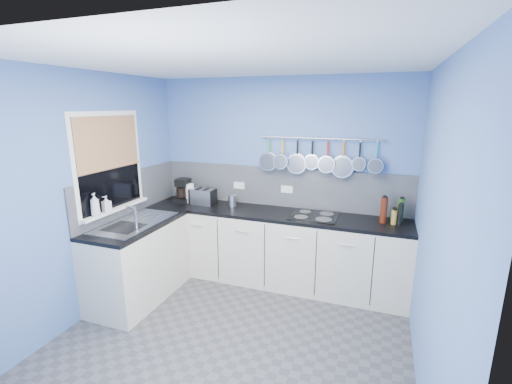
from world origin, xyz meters
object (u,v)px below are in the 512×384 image
Objects in this scene: soap_bottle_a at (95,205)px; paper_towel at (190,193)px; coffee_maker at (182,191)px; hob at (314,216)px; soap_bottle_b at (106,204)px; canister at (232,201)px; toaster at (203,197)px.

soap_bottle_a is 1.32m from paper_towel.
coffee_maker reaches higher than paper_towel.
paper_towel is at bearing 178.52° from hob.
soap_bottle_b reaches higher than coffee_maker.
canister is (0.60, 0.02, -0.05)m from paper_towel.
soap_bottle_b is 1.23m from toaster.
paper_towel is 0.80× the size of coffee_maker.
coffee_maker is at bearing -171.33° from paper_towel.
soap_bottle_a is 1.38m from toaster.
soap_bottle_a is 1.27m from coffee_maker.
toaster is at bearing 65.45° from soap_bottle_a.
paper_towel is 0.81× the size of toaster.
toaster is (0.20, -0.01, -0.03)m from paper_towel.
soap_bottle_b is 0.55× the size of toaster.
toaster is at bearing 178.89° from hob.
paper_towel is (0.37, 1.26, -0.14)m from soap_bottle_a.
paper_towel reaches higher than toaster.
hob is at bearing 27.46° from soap_bottle_b.
soap_bottle_b is 1.20× the size of canister.
toaster is 0.40m from canister.
soap_bottle_a is at bearing -105.21° from coffee_maker.
paper_towel is at bearing 71.54° from soap_bottle_b.
coffee_maker is at bearing 77.95° from soap_bottle_a.
toaster reaches higher than hob.
paper_towel is 0.11m from coffee_maker.
coffee_maker is at bearing -177.50° from toaster.
soap_bottle_b is 0.32× the size of hob.
coffee_maker is 1.78m from hob.
coffee_maker is at bearing 76.28° from soap_bottle_b.
canister is (0.40, 0.04, -0.03)m from toaster.
coffee_maker is (-0.10, -0.02, 0.03)m from paper_towel.
coffee_maker reaches higher than toaster.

